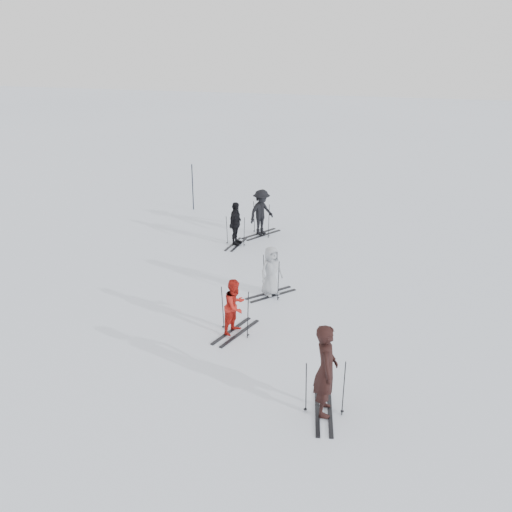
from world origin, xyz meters
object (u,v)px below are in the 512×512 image
(skier_red, at_px, (235,307))
(skier_uphill_left, at_px, (235,224))
(skier_near_dark, at_px, (326,371))
(skier_grey, at_px, (271,272))
(skier_uphill_far, at_px, (261,213))
(piste_marker, at_px, (193,187))

(skier_red, height_order, skier_uphill_left, skier_uphill_left)
(skier_near_dark, height_order, skier_grey, skier_near_dark)
(skier_grey, bearing_deg, skier_red, -146.62)
(skier_uphill_far, height_order, piste_marker, piste_marker)
(skier_grey, height_order, piste_marker, piste_marker)
(skier_near_dark, relative_size, piste_marker, 0.98)
(skier_near_dark, bearing_deg, skier_uphill_left, 17.05)
(skier_near_dark, distance_m, piste_marker, 15.32)
(skier_red, bearing_deg, skier_near_dark, -117.26)
(skier_near_dark, xyz_separation_m, skier_uphill_left, (-4.90, 9.12, -0.20))
(skier_red, relative_size, skier_uphill_far, 0.84)
(skier_uphill_left, bearing_deg, skier_red, -157.94)
(skier_near_dark, bearing_deg, skier_red, 34.82)
(skier_near_dark, height_order, skier_uphill_left, skier_near_dark)
(skier_uphill_far, bearing_deg, skier_near_dark, -127.43)
(skier_red, height_order, piste_marker, piste_marker)
(skier_red, bearing_deg, skier_uphill_far, 27.37)
(piste_marker, bearing_deg, skier_red, -62.58)
(piste_marker, bearing_deg, skier_uphill_far, -32.69)
(skier_uphill_left, distance_m, piste_marker, 5.05)
(skier_uphill_left, distance_m, skier_uphill_far, 1.51)
(skier_near_dark, distance_m, skier_uphill_left, 10.36)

